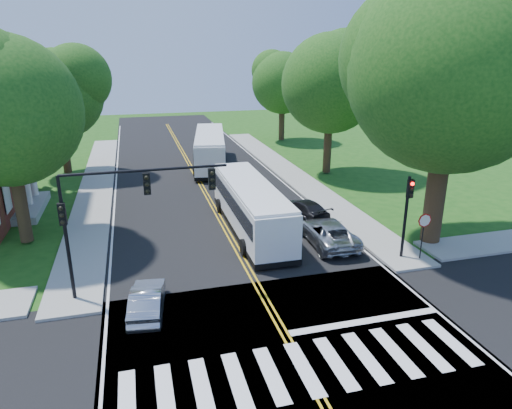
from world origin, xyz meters
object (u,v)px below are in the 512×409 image
object	(u,v)px
bus_lead	(250,206)
dark_sedan	(304,209)
signal_nw	(121,204)
bus_follow	(210,149)
signal_ne	(407,207)
suv	(328,233)
hatchback	(147,300)

from	to	relation	value
bus_lead	dark_sedan	size ratio (longest dim) A/B	2.62
signal_nw	bus_follow	world-z (taller)	signal_nw
signal_nw	dark_sedan	xyz separation A→B (m)	(11.21, 7.19, -3.73)
bus_lead	dark_sedan	bearing A→B (deg)	-164.90
signal_ne	suv	world-z (taller)	signal_ne
signal_ne	hatchback	size ratio (longest dim) A/B	1.19
bus_follow	dark_sedan	size ratio (longest dim) A/B	2.84
signal_ne	hatchback	xyz separation A→B (m)	(-13.30, -1.85, -2.34)
signal_ne	suv	xyz separation A→B (m)	(-3.00, 2.88, -2.25)
signal_nw	hatchback	xyz separation A→B (m)	(0.75, -1.84, -3.76)
signal_nw	bus_follow	xyz separation A→B (m)	(7.75, 23.17, -2.69)
dark_sedan	hatchback	bearing A→B (deg)	28.15
bus_follow	hatchback	distance (m)	25.99
bus_lead	suv	xyz separation A→B (m)	(3.74, -3.27, -0.87)
dark_sedan	signal_nw	bearing A→B (deg)	20.02
signal_nw	dark_sedan	bearing A→B (deg)	32.67
signal_nw	bus_lead	distance (m)	9.97
hatchback	dark_sedan	world-z (taller)	dark_sedan
suv	dark_sedan	bearing A→B (deg)	-90.01
signal_nw	hatchback	size ratio (longest dim) A/B	1.93
signal_ne	dark_sedan	bearing A→B (deg)	111.63
suv	dark_sedan	world-z (taller)	suv
bus_lead	bus_follow	distance (m)	17.01
signal_ne	bus_follow	xyz separation A→B (m)	(-6.31, 23.16, -1.28)
bus_lead	bus_follow	xyz separation A→B (m)	(0.42, 17.01, 0.10)
signal_ne	bus_lead	world-z (taller)	signal_ne
bus_lead	signal_nw	bearing A→B (deg)	40.38
signal_nw	dark_sedan	size ratio (longest dim) A/B	1.62
bus_follow	suv	bearing A→B (deg)	109.17
signal_ne	suv	distance (m)	4.73
signal_nw	signal_ne	xyz separation A→B (m)	(14.06, 0.01, -1.41)
hatchback	suv	bearing A→B (deg)	-147.92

